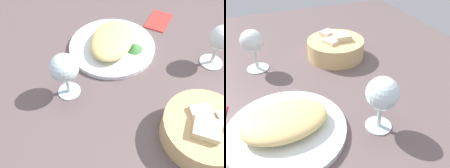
% 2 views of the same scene
% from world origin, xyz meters
% --- Properties ---
extents(ground_plane, '(1.40, 1.40, 0.02)m').
position_xyz_m(ground_plane, '(0.00, 0.00, -0.01)').
color(ground_plane, '#5F4E4E').
extents(plate, '(0.26, 0.26, 0.01)m').
position_xyz_m(plate, '(-0.01, -0.12, 0.01)').
color(plate, white).
rests_on(plate, ground_plane).
extents(omelette, '(0.19, 0.13, 0.04)m').
position_xyz_m(omelette, '(-0.01, -0.12, 0.03)').
color(omelette, '#E8C97A').
rests_on(omelette, plate).
extents(lettuce_garnish, '(0.05, 0.05, 0.02)m').
position_xyz_m(lettuce_garnish, '(-0.01, -0.05, 0.02)').
color(lettuce_garnish, '#3D7A39').
rests_on(lettuce_garnish, plate).
extents(bread_basket, '(0.19, 0.19, 0.08)m').
position_xyz_m(bread_basket, '(0.22, 0.16, 0.03)').
color(bread_basket, '#D6B374').
rests_on(bread_basket, ground_plane).
extents(wine_glass_near, '(0.07, 0.07, 0.13)m').
position_xyz_m(wine_glass_near, '(0.19, -0.18, 0.09)').
color(wine_glass_near, silver).
rests_on(wine_glass_near, ground_plane).
extents(wine_glass_far, '(0.07, 0.07, 0.13)m').
position_xyz_m(wine_glass_far, '(-0.04, 0.18, 0.09)').
color(wine_glass_far, silver).
rests_on(wine_glass_far, ground_plane).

